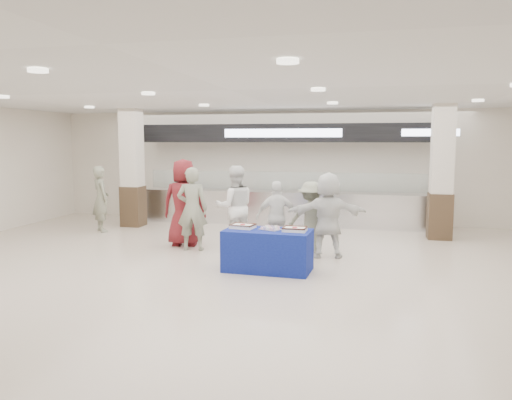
% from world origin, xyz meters
% --- Properties ---
extents(ground, '(14.00, 14.00, 0.00)m').
position_xyz_m(ground, '(0.00, 0.00, 0.00)').
color(ground, beige).
rests_on(ground, ground).
extents(serving_line, '(8.70, 0.85, 2.80)m').
position_xyz_m(serving_line, '(0.00, 5.40, 1.16)').
color(serving_line, silver).
rests_on(serving_line, ground).
extents(column_left, '(0.55, 0.55, 3.20)m').
position_xyz_m(column_left, '(-4.00, 4.20, 1.53)').
color(column_left, '#372719').
rests_on(column_left, ground).
extents(column_right, '(0.55, 0.55, 3.20)m').
position_xyz_m(column_right, '(4.00, 4.20, 1.53)').
color(column_right, '#372719').
rests_on(column_right, ground).
extents(display_table, '(1.59, 0.86, 0.75)m').
position_xyz_m(display_table, '(0.60, 0.34, 0.38)').
color(display_table, navy).
rests_on(display_table, ground).
extents(sheet_cake_left, '(0.46, 0.38, 0.09)m').
position_xyz_m(sheet_cake_left, '(0.11, 0.41, 0.80)').
color(sheet_cake_left, white).
rests_on(sheet_cake_left, display_table).
extents(sheet_cake_right, '(0.42, 0.33, 0.09)m').
position_xyz_m(sheet_cake_right, '(1.09, 0.32, 0.79)').
color(sheet_cake_right, white).
rests_on(sheet_cake_right, display_table).
extents(cupcake_tray, '(0.44, 0.39, 0.06)m').
position_xyz_m(cupcake_tray, '(0.63, 0.37, 0.78)').
color(cupcake_tray, '#B1B1B6').
rests_on(cupcake_tray, display_table).
extents(civilian_maroon, '(1.01, 0.72, 1.95)m').
position_xyz_m(civilian_maroon, '(-1.68, 2.06, 0.97)').
color(civilian_maroon, maroon).
rests_on(civilian_maroon, ground).
extents(soldier_a, '(0.71, 0.53, 1.79)m').
position_xyz_m(soldier_a, '(-1.33, 1.67, 0.90)').
color(soldier_a, gray).
rests_on(soldier_a, ground).
extents(chef_tall, '(1.08, 0.99, 1.81)m').
position_xyz_m(chef_tall, '(-0.51, 2.11, 0.90)').
color(chef_tall, white).
rests_on(chef_tall, ground).
extents(chef_short, '(0.95, 0.59, 1.51)m').
position_xyz_m(chef_short, '(0.49, 1.83, 0.76)').
color(chef_short, white).
rests_on(chef_short, ground).
extents(soldier_b, '(1.06, 0.74, 1.50)m').
position_xyz_m(soldier_b, '(1.17, 1.99, 0.75)').
color(soldier_b, gray).
rests_on(soldier_b, ground).
extents(civilian_white, '(1.67, 0.82, 1.72)m').
position_xyz_m(civilian_white, '(1.55, 1.66, 0.86)').
color(civilian_white, white).
rests_on(civilian_white, ground).
extents(soldier_bg, '(0.73, 0.72, 1.70)m').
position_xyz_m(soldier_bg, '(-4.41, 3.23, 0.85)').
color(soldier_bg, gray).
rests_on(soldier_bg, ground).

